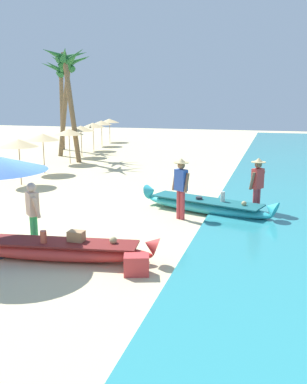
{
  "coord_description": "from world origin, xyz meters",
  "views": [
    {
      "loc": [
        5.73,
        -8.55,
        3.53
      ],
      "look_at": [
        2.43,
        2.63,
        0.9
      ],
      "focal_mm": 38.79,
      "sensor_mm": 36.0,
      "label": 1
    }
  ],
  "objects": [
    {
      "name": "parasol_row_1",
      "position": [
        -4.92,
        8.93,
        1.75
      ],
      "size": [
        1.6,
        1.6,
        1.91
      ],
      "color": "#8E6B47",
      "rests_on": "ground"
    },
    {
      "name": "ground_plane",
      "position": [
        0.0,
        0.0,
        0.0
      ],
      "size": [
        80.0,
        80.0,
        0.0
      ],
      "primitive_type": "plane",
      "color": "beige"
    },
    {
      "name": "parasol_row_0",
      "position": [
        -4.41,
        6.23,
        1.75
      ],
      "size": [
        1.6,
        1.6,
        1.91
      ],
      "color": "#8E6B47",
      "rests_on": "ground"
    },
    {
      "name": "parasol_row_6",
      "position": [
        -7.56,
        23.66,
        1.75
      ],
      "size": [
        1.6,
        1.6,
        1.91
      ],
      "color": "#8E6B47",
      "rests_on": "ground"
    },
    {
      "name": "palm_tree_tall_inland",
      "position": [
        -5.49,
        12.7,
        5.07
      ],
      "size": [
        2.39,
        2.76,
        6.3
      ],
      "color": "brown",
      "rests_on": "ground"
    },
    {
      "name": "cooler_box",
      "position": [
        3.15,
        -1.03,
        0.21
      ],
      "size": [
        0.6,
        0.5,
        0.42
      ],
      "primitive_type": "cube",
      "rotation": [
        0.0,
        0.0,
        0.32
      ],
      "color": "#C63838",
      "rests_on": "ground"
    },
    {
      "name": "palm_tree_leaning_seaward",
      "position": [
        -8.67,
        17.85,
        4.88
      ],
      "size": [
        2.65,
        2.67,
        6.12
      ],
      "color": "brown",
      "rests_on": "ground"
    },
    {
      "name": "boat_red_foreground",
      "position": [
        1.14,
        -0.79,
        0.24
      ],
      "size": [
        4.77,
        1.36,
        0.71
      ],
      "color": "red",
      "rests_on": "ground"
    },
    {
      "name": "person_tourist_customer",
      "position": [
        0.28,
        -0.22,
        0.91
      ],
      "size": [
        0.55,
        0.5,
        1.61
      ],
      "color": "green",
      "rests_on": "ground"
    },
    {
      "name": "boat_cyan_midground",
      "position": [
        3.74,
        4.05,
        0.24
      ],
      "size": [
        4.53,
        2.05,
        0.74
      ],
      "color": "#33B2BC",
      "rests_on": "ground"
    },
    {
      "name": "person_vendor_assistant",
      "position": [
        5.26,
        4.35,
        1.02
      ],
      "size": [
        0.49,
        0.56,
        1.77
      ],
      "color": "#B2383D",
      "rests_on": "ground"
    },
    {
      "name": "person_vendor_hatted",
      "position": [
        3.12,
        3.16,
        1.06
      ],
      "size": [
        0.58,
        0.45,
        1.84
      ],
      "color": "#B2383D",
      "rests_on": "ground"
    },
    {
      "name": "palm_tree_mid_cluster",
      "position": [
        -6.43,
        14.68,
        5.03
      ],
      "size": [
        2.87,
        2.53,
        6.18
      ],
      "color": "brown",
      "rests_on": "ground"
    },
    {
      "name": "parasol_row_3",
      "position": [
        -5.8,
        14.78,
        1.75
      ],
      "size": [
        1.6,
        1.6,
        1.91
      ],
      "color": "#8E6B47",
      "rests_on": "ground"
    },
    {
      "name": "parasol_row_5",
      "position": [
        -7.02,
        20.75,
        1.75
      ],
      "size": [
        1.6,
        1.6,
        1.91
      ],
      "color": "#8E6B47",
      "rests_on": "ground"
    },
    {
      "name": "parasol_row_2",
      "position": [
        -5.19,
        12.08,
        1.75
      ],
      "size": [
        1.6,
        1.6,
        1.91
      ],
      "color": "#8E6B47",
      "rests_on": "ground"
    },
    {
      "name": "parasol_row_4",
      "position": [
        -6.42,
        17.93,
        1.75
      ],
      "size": [
        1.6,
        1.6,
        1.91
      ],
      "color": "#8E6B47",
      "rests_on": "ground"
    }
  ]
}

